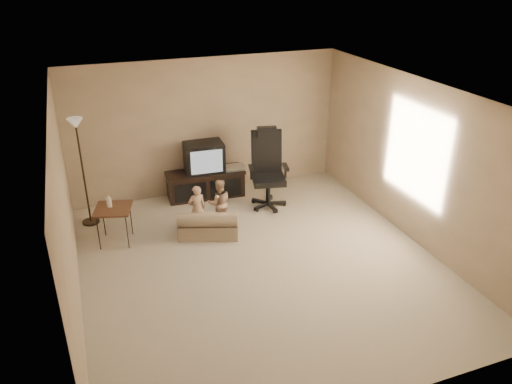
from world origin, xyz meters
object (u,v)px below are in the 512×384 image
(floor_lamp, at_px, (79,149))
(toddler_right, at_px, (219,203))
(tv_stand, at_px, (205,174))
(side_table, at_px, (113,209))
(child_sofa, at_px, (209,225))
(toddler_left, at_px, (197,209))
(office_chair, at_px, (268,179))

(floor_lamp, distance_m, toddler_right, 2.37)
(tv_stand, height_order, floor_lamp, floor_lamp)
(side_table, relative_size, toddler_right, 0.99)
(tv_stand, relative_size, child_sofa, 1.39)
(toddler_left, bearing_deg, floor_lamp, -32.41)
(toddler_right, bearing_deg, toddler_left, 17.24)
(floor_lamp, relative_size, toddler_left, 2.28)
(tv_stand, height_order, side_table, tv_stand)
(tv_stand, xyz_separation_m, floor_lamp, (-2.10, -0.33, 0.89))
(tv_stand, bearing_deg, office_chair, -34.19)
(office_chair, relative_size, toddler_right, 1.73)
(tv_stand, xyz_separation_m, toddler_right, (-0.08, -1.16, -0.03))
(floor_lamp, xyz_separation_m, toddler_right, (2.02, -0.83, -0.92))
(tv_stand, bearing_deg, child_sofa, -100.05)
(tv_stand, height_order, toddler_left, tv_stand)
(office_chair, xyz_separation_m, side_table, (-2.70, -0.39, 0.07))
(floor_lamp, bearing_deg, toddler_right, -22.32)
(office_chair, bearing_deg, child_sofa, -137.70)
(toddler_right, bearing_deg, tv_stand, -85.63)
(tv_stand, height_order, toddler_right, tv_stand)
(child_sofa, bearing_deg, floor_lamp, 166.78)
(toddler_left, bearing_deg, office_chair, -164.53)
(office_chair, bearing_deg, floor_lamp, -174.06)
(toddler_left, relative_size, toddler_right, 0.98)
(side_table, bearing_deg, office_chair, 8.14)
(side_table, xyz_separation_m, child_sofa, (1.41, -0.33, -0.39))
(tv_stand, height_order, office_chair, office_chair)
(toddler_left, xyz_separation_m, toddler_right, (0.39, 0.06, 0.01))
(tv_stand, distance_m, toddler_left, 1.31)
(office_chair, distance_m, toddler_right, 1.11)
(tv_stand, distance_m, side_table, 2.09)
(side_table, relative_size, toddler_left, 1.01)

